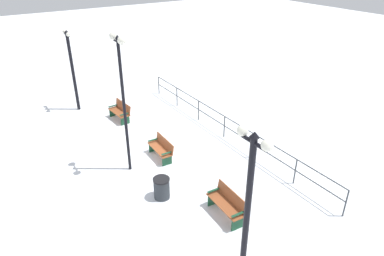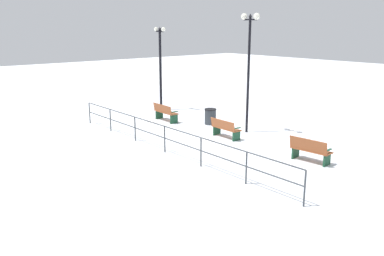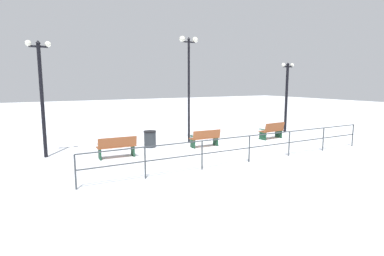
% 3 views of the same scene
% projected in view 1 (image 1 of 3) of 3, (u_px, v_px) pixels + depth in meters
% --- Properties ---
extents(ground_plane, '(80.00, 80.00, 0.00)m').
position_uv_depth(ground_plane, '(162.00, 157.00, 14.41)').
color(ground_plane, white).
rests_on(ground_plane, ground).
extents(bench_nearest, '(0.69, 1.48, 0.89)m').
position_uv_depth(bench_nearest, '(120.00, 111.00, 17.36)').
color(bench_nearest, brown).
rests_on(bench_nearest, ground).
extents(bench_second, '(0.56, 1.46, 0.82)m').
position_uv_depth(bench_second, '(161.00, 148.00, 14.22)').
color(bench_second, brown).
rests_on(bench_second, ground).
extents(bench_third, '(0.61, 1.56, 0.88)m').
position_uv_depth(bench_third, '(227.00, 204.00, 11.09)').
color(bench_third, brown).
rests_on(bench_third, ground).
extents(lamppost_near, '(0.22, 0.93, 4.19)m').
position_uv_depth(lamppost_near, '(72.00, 63.00, 17.51)').
color(lamppost_near, black).
rests_on(lamppost_near, ground).
extents(lamppost_middle, '(0.28, 1.00, 5.25)m').
position_uv_depth(lamppost_middle, '(121.00, 79.00, 11.95)').
color(lamppost_middle, black).
rests_on(lamppost_middle, ground).
extents(lamppost_far, '(0.24, 0.93, 4.66)m').
position_uv_depth(lamppost_far, '(248.00, 205.00, 7.35)').
color(lamppost_far, black).
rests_on(lamppost_far, ground).
extents(waterfront_railing, '(0.05, 12.67, 1.05)m').
position_uv_depth(waterfront_railing, '(224.00, 123.00, 15.64)').
color(waterfront_railing, '#383D42').
rests_on(waterfront_railing, ground).
extents(trash_bin, '(0.58, 0.58, 0.78)m').
position_uv_depth(trash_bin, '(162.00, 188.00, 11.94)').
color(trash_bin, '#2D3338').
rests_on(trash_bin, ground).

